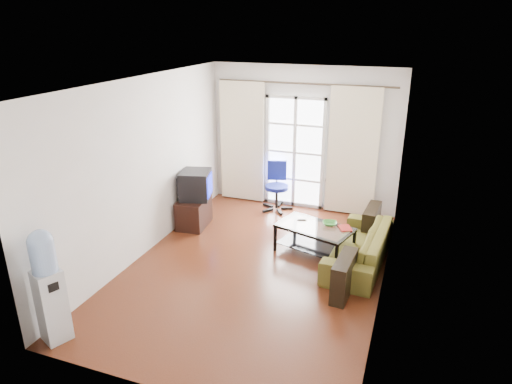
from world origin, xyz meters
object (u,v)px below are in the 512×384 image
water_cooler (48,284)px  tv_stand (194,212)px  crt_tv (194,185)px  task_chair (277,196)px  coffee_table (314,236)px  sofa (359,246)px

water_cooler → tv_stand: bearing=112.7°
crt_tv → task_chair: crt_tv is taller
coffee_table → water_cooler: water_cooler is taller
sofa → task_chair: (-1.80, 1.57, 0.00)m
task_chair → water_cooler: (-1.20, -4.55, 0.45)m
coffee_table → crt_tv: 2.32m
tv_stand → task_chair: 1.68m
crt_tv → task_chair: size_ratio=0.70×
coffee_table → water_cooler: (-2.30, -3.03, 0.42)m
tv_stand → coffee_table: bearing=-13.7°
sofa → tv_stand: sofa is taller
crt_tv → sofa: bearing=-23.0°
sofa → task_chair: task_chair is taller
water_cooler → sofa: bearing=68.5°
tv_stand → sofa: bearing=-12.8°
crt_tv → task_chair: (1.15, 1.17, -0.48)m
tv_stand → water_cooler: water_cooler is taller
sofa → water_cooler: 4.25m
tv_stand → water_cooler: size_ratio=0.50×
coffee_table → tv_stand: size_ratio=1.85×
crt_tv → task_chair: bearing=30.3°
coffee_table → tv_stand: (-2.24, 0.29, -0.04)m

